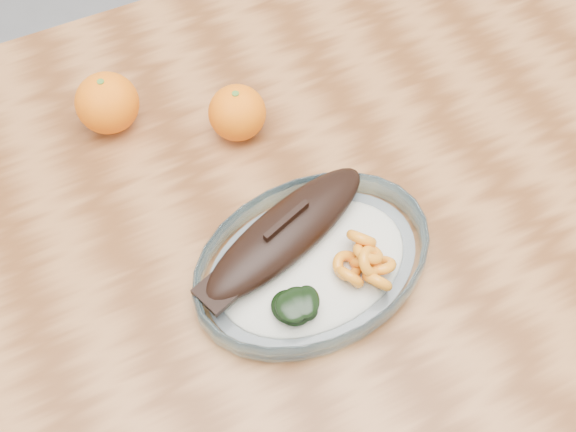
{
  "coord_description": "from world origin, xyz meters",
  "views": [
    {
      "loc": [
        -0.21,
        -0.39,
        1.42
      ],
      "look_at": [
        -0.03,
        -0.02,
        0.77
      ],
      "focal_mm": 45.0,
      "sensor_mm": 36.0,
      "label": 1
    }
  ],
  "objects_px": {
    "plated_meal": "(312,260)",
    "orange_right": "(237,113)",
    "orange_left": "(107,103)",
    "dining_table": "(308,248)"
  },
  "relations": [
    {
      "from": "plated_meal",
      "to": "orange_left",
      "type": "height_order",
      "value": "plated_meal"
    },
    {
      "from": "plated_meal",
      "to": "orange_left",
      "type": "xyz_separation_m",
      "value": [
        -0.13,
        0.28,
        0.02
      ]
    },
    {
      "from": "orange_left",
      "to": "orange_right",
      "type": "distance_m",
      "value": 0.15
    },
    {
      "from": "plated_meal",
      "to": "orange_left",
      "type": "distance_m",
      "value": 0.31
    },
    {
      "from": "plated_meal",
      "to": "orange_right",
      "type": "xyz_separation_m",
      "value": [
        0.0,
        0.2,
        0.02
      ]
    },
    {
      "from": "dining_table",
      "to": "orange_left",
      "type": "relative_size",
      "value": 16.22
    },
    {
      "from": "dining_table",
      "to": "plated_meal",
      "type": "relative_size",
      "value": 2.32
    },
    {
      "from": "orange_left",
      "to": "orange_right",
      "type": "xyz_separation_m",
      "value": [
        0.13,
        -0.08,
        -0.0
      ]
    },
    {
      "from": "orange_left",
      "to": "orange_right",
      "type": "height_order",
      "value": "orange_left"
    },
    {
      "from": "orange_left",
      "to": "orange_right",
      "type": "bearing_deg",
      "value": -29.97
    }
  ]
}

